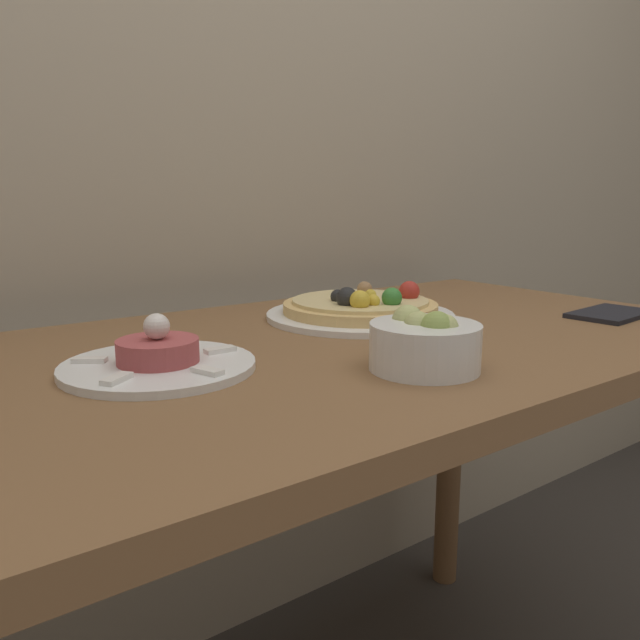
# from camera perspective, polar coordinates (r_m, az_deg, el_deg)

# --- Properties ---
(back_wall) EXTENTS (8.00, 0.05, 2.60)m
(back_wall) POSITION_cam_1_polar(r_m,az_deg,el_deg) (1.34, -11.08, 24.68)
(back_wall) COLOR tan
(back_wall) RESTS_ON ground_plane
(dining_table) EXTENTS (1.24, 0.70, 0.78)m
(dining_table) POSITION_cam_1_polar(r_m,az_deg,el_deg) (0.96, 2.80, -8.49)
(dining_table) COLOR brown
(dining_table) RESTS_ON ground_plane
(pizza_plate) EXTENTS (0.32, 0.32, 0.06)m
(pizza_plate) POSITION_cam_1_polar(r_m,az_deg,el_deg) (1.07, 3.77, 1.04)
(pizza_plate) COLOR white
(pizza_plate) RESTS_ON dining_table
(tartare_plate) EXTENTS (0.23, 0.23, 0.07)m
(tartare_plate) POSITION_cam_1_polar(r_m,az_deg,el_deg) (0.78, -14.56, -3.54)
(tartare_plate) COLOR white
(tartare_plate) RESTS_ON dining_table
(small_bowl) EXTENTS (0.13, 0.13, 0.07)m
(small_bowl) POSITION_cam_1_polar(r_m,az_deg,el_deg) (0.76, 9.58, -2.06)
(small_bowl) COLOR white
(small_bowl) RESTS_ON dining_table
(napkin) EXTENTS (0.17, 0.11, 0.01)m
(napkin) POSITION_cam_1_polar(r_m,az_deg,el_deg) (1.20, 25.06, 0.52)
(napkin) COLOR black
(napkin) RESTS_ON dining_table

